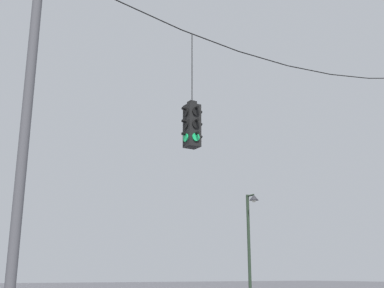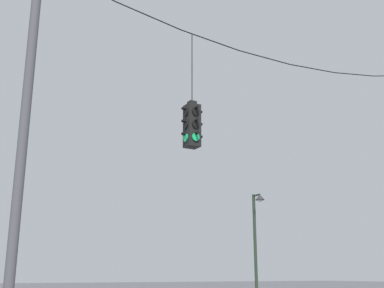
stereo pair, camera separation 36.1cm
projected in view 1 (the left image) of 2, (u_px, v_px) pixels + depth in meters
utility_pole_left at (25, 134)px, 9.80m from camera, size 0.21×0.21×8.95m
span_wire at (263, 50)px, 14.00m from camera, size 12.92×0.03×0.86m
traffic_light_near_left_pole at (192, 125)px, 12.06m from camera, size 0.58×0.58×3.10m
street_lamp at (251, 236)px, 18.68m from camera, size 0.37×0.65×4.79m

